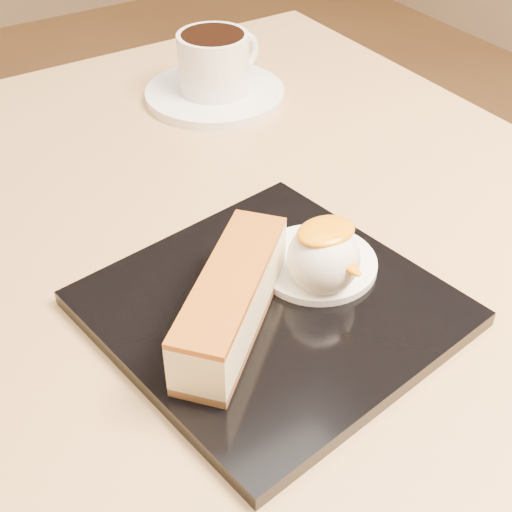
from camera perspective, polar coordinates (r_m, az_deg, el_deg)
table at (r=0.66m, az=-6.03°, el=-11.24°), size 0.80×0.80×0.72m
dessert_plate at (r=0.50m, az=1.23°, el=-4.21°), size 0.25×0.25×0.01m
cheesecake at (r=0.47m, az=-1.96°, el=-3.58°), size 0.13×0.12×0.05m
cream_smear at (r=0.53m, az=4.85°, el=-0.57°), size 0.09×0.09×0.01m
ice_cream_scoop at (r=0.50m, az=5.42°, el=-0.18°), size 0.05×0.05×0.05m
mango_sauce at (r=0.49m, az=5.62°, el=1.99°), size 0.04×0.03×0.01m
mint_sprig at (r=0.53m, az=0.74°, el=0.11°), size 0.03×0.02×0.00m
saucer at (r=0.79m, az=-3.31°, el=12.83°), size 0.15×0.15×0.01m
coffee_cup at (r=0.78m, az=-3.30°, el=15.31°), size 0.10×0.08×0.06m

